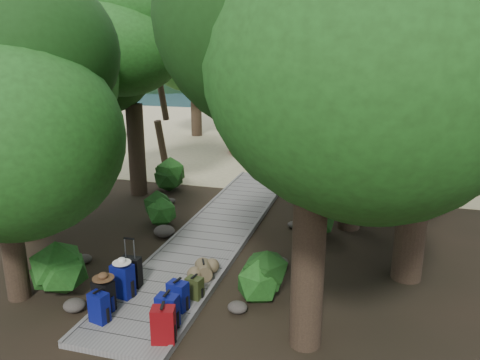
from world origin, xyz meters
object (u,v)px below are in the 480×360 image
(backpack_right_b, at_px, (167,310))
(lone_suitcase_on_sand, at_px, (277,165))
(backpack_right_a, at_px, (163,323))
(backpack_left_b, at_px, (104,294))
(duffel_right_khaki, at_px, (203,270))
(backpack_right_c, at_px, (178,294))
(sun_lounger, at_px, (345,158))
(backpack_left_c, at_px, (123,279))
(backpack_right_d, at_px, (194,287))
(kayak, at_px, (232,149))
(suitcase_on_boardwalk, at_px, (131,272))
(backpack_left_a, at_px, (99,306))

(backpack_right_b, height_order, lone_suitcase_on_sand, backpack_right_b)
(backpack_right_a, distance_m, backpack_right_b, 0.45)
(backpack_left_b, relative_size, duffel_right_khaki, 1.29)
(backpack_right_c, xyz_separation_m, sun_lounger, (2.36, 13.41, -0.13))
(backpack_left_c, distance_m, backpack_right_c, 1.30)
(backpack_left_b, xyz_separation_m, backpack_left_c, (0.08, 0.60, 0.04))
(duffel_right_khaki, bearing_deg, backpack_left_b, -152.34)
(backpack_right_a, relative_size, sun_lounger, 0.40)
(backpack_right_b, xyz_separation_m, backpack_right_c, (-0.06, 0.61, -0.03))
(backpack_right_c, xyz_separation_m, lone_suitcase_on_sand, (-0.31, 11.30, -0.13))
(backpack_right_d, relative_size, kayak, 0.16)
(backpack_right_c, bearing_deg, suitcase_on_boardwalk, 167.53)
(backpack_right_a, relative_size, backpack_right_c, 1.13)
(backpack_right_b, xyz_separation_m, suitcase_on_boardwalk, (-1.40, 1.21, -0.02))
(duffel_right_khaki, relative_size, lone_suitcase_on_sand, 0.94)
(kayak, xyz_separation_m, sun_lounger, (5.57, -0.91, 0.13))
(backpack_right_a, distance_m, backpack_right_c, 1.06)
(backpack_right_a, relative_size, lone_suitcase_on_sand, 1.26)
(backpack_left_b, bearing_deg, backpack_left_a, -62.23)
(duffel_right_khaki, relative_size, sun_lounger, 0.30)
(suitcase_on_boardwalk, bearing_deg, backpack_right_a, -47.64)
(lone_suitcase_on_sand, distance_m, sun_lounger, 3.40)
(backpack_right_d, bearing_deg, duffel_right_khaki, 110.26)
(backpack_right_a, relative_size, suitcase_on_boardwalk, 1.10)
(backpack_right_d, bearing_deg, backpack_right_b, -83.23)
(backpack_left_c, xyz_separation_m, kayak, (-1.92, 14.17, -0.34))
(backpack_left_a, height_order, backpack_left_b, backpack_left_b)
(backpack_right_b, relative_size, lone_suitcase_on_sand, 1.22)
(backpack_right_a, distance_m, duffel_right_khaki, 2.44)
(backpack_right_a, bearing_deg, backpack_left_c, 125.93)
(backpack_left_c, bearing_deg, sun_lounger, 84.92)
(backpack_right_d, relative_size, suitcase_on_boardwalk, 0.76)
(backpack_right_c, relative_size, duffel_right_khaki, 1.19)
(lone_suitcase_on_sand, bearing_deg, backpack_right_b, -92.83)
(backpack_right_d, bearing_deg, sun_lounger, 92.06)
(backpack_right_b, bearing_deg, lone_suitcase_on_sand, 92.41)
(backpack_left_a, height_order, backpack_left_c, backpack_left_c)
(backpack_right_c, relative_size, sun_lounger, 0.36)
(backpack_left_a, relative_size, backpack_right_b, 0.92)
(backpack_right_a, xyz_separation_m, lone_suitcase_on_sand, (-0.49, 12.34, -0.17))
(lone_suitcase_on_sand, xyz_separation_m, sun_lounger, (2.67, 2.11, 0.00))
(backpack_right_a, height_order, suitcase_on_boardwalk, backpack_right_a)
(backpack_left_b, bearing_deg, duffel_right_khaki, 62.07)
(backpack_right_a, bearing_deg, backpack_right_c, 84.76)
(backpack_left_c, relative_size, backpack_right_d, 1.57)
(backpack_left_a, distance_m, kayak, 15.25)
(backpack_right_b, distance_m, sun_lounger, 14.21)
(suitcase_on_boardwalk, xyz_separation_m, kayak, (-1.87, 13.72, -0.27))
(suitcase_on_boardwalk, bearing_deg, lone_suitcase_on_sand, 84.09)
(backpack_left_a, relative_size, backpack_left_b, 0.93)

